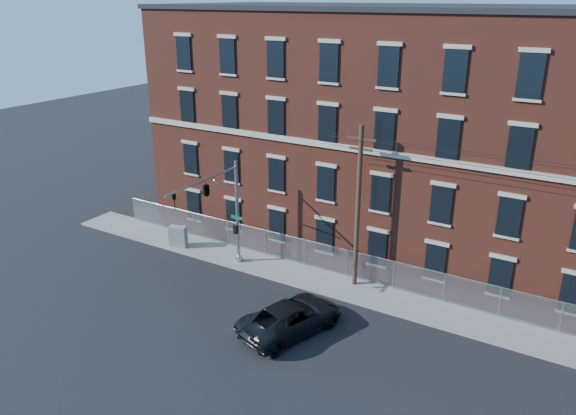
% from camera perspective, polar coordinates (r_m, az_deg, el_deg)
% --- Properties ---
extents(ground, '(140.00, 140.00, 0.00)m').
position_cam_1_polar(ground, '(31.82, -0.87, -11.21)').
color(ground, black).
rests_on(ground, ground).
extents(sidewalk, '(65.00, 3.00, 0.12)m').
position_cam_1_polar(sidewalk, '(32.65, 22.83, -12.02)').
color(sidewalk, gray).
rests_on(sidewalk, ground).
extents(mill_building, '(55.30, 14.32, 16.30)m').
position_cam_1_polar(mill_building, '(37.90, 26.74, 5.28)').
color(mill_building, brown).
rests_on(mill_building, ground).
extents(chain_link_fence, '(59.06, 0.06, 1.85)m').
position_cam_1_polar(chain_link_fence, '(33.28, 23.44, -9.47)').
color(chain_link_fence, '#A5A8AD').
rests_on(chain_link_fence, ground).
extents(traffic_signal_mast, '(0.90, 6.75, 7.00)m').
position_cam_1_polar(traffic_signal_mast, '(34.23, -7.55, 1.03)').
color(traffic_signal_mast, '#9EA0A5').
rests_on(traffic_signal_mast, ground).
extents(utility_pole_near, '(1.80, 0.28, 10.00)m').
position_cam_1_polar(utility_pole_near, '(33.10, 7.15, 0.26)').
color(utility_pole_near, '#402C20').
rests_on(utility_pole_near, ground).
extents(pickup_truck, '(4.52, 6.59, 1.68)m').
position_cam_1_polar(pickup_truck, '(30.31, 0.32, -11.12)').
color(pickup_truck, black).
rests_on(pickup_truck, ground).
extents(utility_cabinet, '(1.34, 0.95, 1.51)m').
position_cam_1_polar(utility_cabinet, '(40.40, -11.14, -2.91)').
color(utility_cabinet, gray).
rests_on(utility_cabinet, sidewalk).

